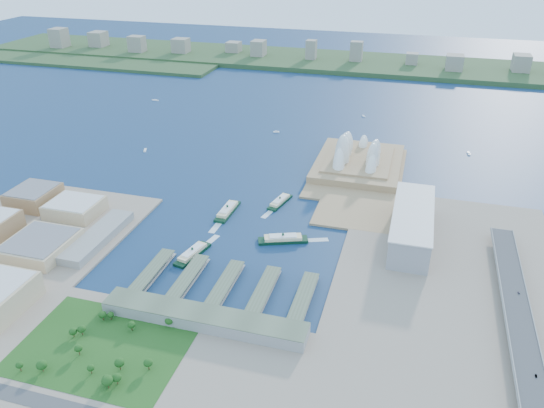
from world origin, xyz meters
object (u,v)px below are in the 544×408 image
(ferry_a, at_px, (227,209))
(ferry_d, at_px, (283,237))
(ferry_c, at_px, (192,252))
(ferry_b, at_px, (280,200))
(car_b, at_px, (536,376))
(car_c, at_px, (519,293))
(toaster_building, at_px, (412,225))
(opera_house, at_px, (360,149))

(ferry_a, relative_size, ferry_d, 1.00)
(ferry_c, bearing_deg, ferry_b, -99.76)
(ferry_b, xyz_separation_m, car_b, (285.85, -262.78, 10.56))
(ferry_c, distance_m, car_b, 365.18)
(ferry_d, distance_m, car_c, 261.81)
(car_b, bearing_deg, ferry_c, 162.69)
(toaster_building, bearing_deg, ferry_a, 179.24)
(car_b, bearing_deg, toaster_building, 116.95)
(toaster_building, height_order, ferry_c, toaster_building)
(ferry_b, bearing_deg, car_c, -14.78)
(ferry_c, bearing_deg, ferry_d, -135.14)
(ferry_a, distance_m, ferry_c, 108.92)
(opera_house, bearing_deg, ferry_a, -126.69)
(opera_house, distance_m, ferry_b, 176.79)
(ferry_b, height_order, car_b, car_b)
(ferry_a, relative_size, car_b, 16.67)
(ferry_a, bearing_deg, car_c, -15.04)
(ferry_a, relative_size, car_c, 14.32)
(toaster_building, distance_m, car_c, 148.13)
(opera_house, relative_size, ferry_a, 3.00)
(opera_house, bearing_deg, car_c, -56.46)
(toaster_building, distance_m, ferry_c, 262.26)
(toaster_building, xyz_separation_m, car_c, (109.00, -100.18, -5.04))
(toaster_building, distance_m, car_b, 240.54)
(ferry_b, bearing_deg, opera_house, 72.87)
(ferry_d, bearing_deg, car_c, -122.66)
(ferry_b, bearing_deg, car_b, -29.91)
(toaster_building, relative_size, car_b, 43.11)
(toaster_building, height_order, ferry_d, toaster_building)
(ferry_a, height_order, ferry_c, ferry_a)
(toaster_building, height_order, ferry_a, toaster_building)
(ferry_c, bearing_deg, opera_house, -103.70)
(opera_house, distance_m, ferry_d, 254.82)
(ferry_a, bearing_deg, opera_house, 54.91)
(opera_house, height_order, car_c, opera_house)
(opera_house, height_order, ferry_a, opera_house)
(opera_house, distance_m, ferry_c, 341.41)
(toaster_building, relative_size, ferry_b, 3.00)
(ferry_b, distance_m, car_b, 388.43)
(ferry_b, xyz_separation_m, car_c, (285.85, -148.59, 10.57))
(ferry_d, bearing_deg, toaster_building, -93.23)
(ferry_b, distance_m, car_c, 322.34)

